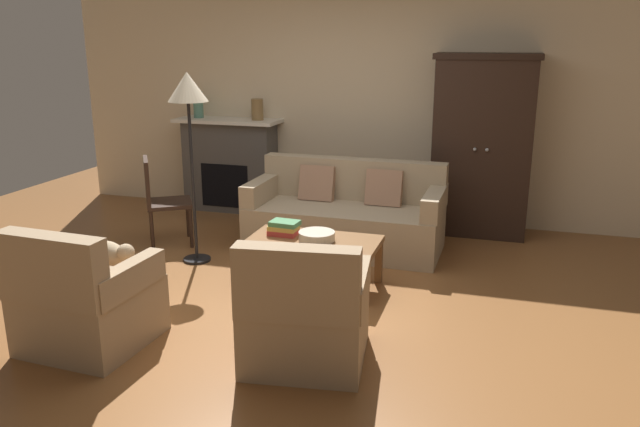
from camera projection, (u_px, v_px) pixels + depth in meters
name	position (u px, v px, depth m)	size (l,w,h in m)	color
ground_plane	(287.00, 294.00, 5.22)	(9.60, 9.60, 0.00)	brown
back_wall	(361.00, 96.00, 7.19)	(7.20, 0.10, 2.80)	beige
fireplace	(230.00, 164.00, 7.62)	(1.26, 0.48, 1.12)	#4C4947
armoire	(482.00, 146.00, 6.62)	(1.06, 0.57, 1.90)	black
couch	(346.00, 217.00, 6.30)	(1.93, 0.87, 0.86)	tan
coffee_table	(313.00, 246.00, 5.28)	(1.10, 0.60, 0.42)	brown
fruit_bowl	(317.00, 236.00, 5.24)	(0.30, 0.30, 0.08)	beige
book_stack	(284.00, 228.00, 5.38)	(0.26, 0.19, 0.12)	#B73833
mantel_vase_jade	(198.00, 105.00, 7.51)	(0.12, 0.12, 0.31)	slate
mantel_vase_bronze	(257.00, 109.00, 7.31)	(0.14, 0.14, 0.25)	olive
armchair_near_left	(85.00, 303.00, 4.27)	(0.81, 0.81, 0.88)	#997F60
armchair_near_right	(305.00, 317.00, 4.06)	(0.87, 0.87, 0.88)	#997F60
side_chair_wooden	(160.00, 196.00, 6.33)	(0.61, 0.61, 0.90)	black
floor_lamp	(188.00, 99.00, 5.59)	(0.36, 0.36, 1.76)	black
dog	(111.00, 255.00, 5.42)	(0.55, 0.32, 0.39)	tan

